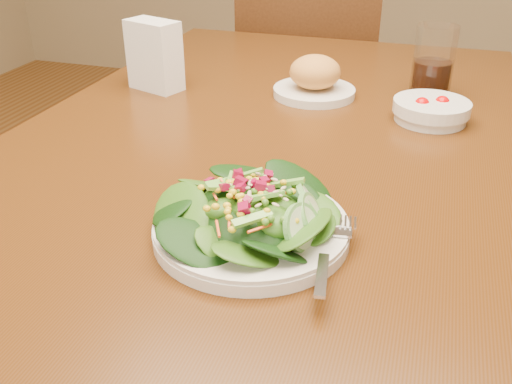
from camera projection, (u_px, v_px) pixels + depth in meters
The scene contains 7 objects.
dining_table at pixel (271, 180), 1.07m from camera, with size 0.90×1.40×0.75m.
chair_far at pixel (307, 79), 1.99m from camera, with size 0.53×0.54×1.01m.
salad_plate at pixel (258, 219), 0.70m from camera, with size 0.25×0.25×0.07m.
bread_plate at pixel (315, 80), 1.17m from camera, with size 0.17×0.17×0.09m.
tomato_bowl at pixel (431, 110), 1.05m from camera, with size 0.14×0.14×0.05m.
drinking_glass at pixel (433, 66), 1.16m from camera, with size 0.08×0.08×0.14m.
napkin_holder at pixel (154, 54), 1.19m from camera, with size 0.12×0.09×0.14m.
Camera 1 is at (0.26, -0.92, 1.14)m, focal length 40.00 mm.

